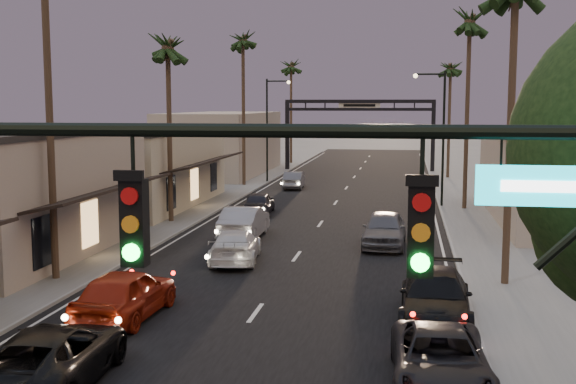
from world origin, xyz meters
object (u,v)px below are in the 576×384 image
(palm_far, at_px, (291,63))
(palm_lc, at_px, (168,40))
(palm_rb, at_px, (470,15))
(traffic_signal, at_px, (486,276))
(palm_ld, at_px, (243,35))
(oncoming_red, at_px, (125,294))
(curbside_near, at_px, (440,360))
(streetlight_right, at_px, (439,127))
(oncoming_silver, at_px, (244,222))
(streetlight_left, at_px, (270,122))
(oncoming_pickup, at_px, (52,356))
(curbside_black, at_px, (435,297))
(palm_rc, at_px, (451,64))
(arch, at_px, (359,117))

(palm_far, bearing_deg, palm_lc, -90.41)
(palm_rb, bearing_deg, palm_lc, -155.06)
(traffic_signal, xyz_separation_m, palm_ld, (-14.29, 51.00, 7.33))
(palm_rb, bearing_deg, oncoming_red, -115.54)
(palm_ld, height_order, curbside_near, palm_ld)
(palm_rb, bearing_deg, streetlight_right, 149.24)
(streetlight_right, bearing_deg, oncoming_silver, -128.19)
(traffic_signal, bearing_deg, streetlight_right, 88.28)
(streetlight_left, xyz_separation_m, oncoming_red, (2.94, -40.34, -4.49))
(oncoming_red, bearing_deg, curbside_near, 159.39)
(streetlight_left, relative_size, oncoming_pickup, 1.65)
(streetlight_right, height_order, oncoming_red, streetlight_right)
(oncoming_red, height_order, oncoming_silver, same)
(palm_rb, bearing_deg, traffic_signal, -94.16)
(palm_lc, xyz_separation_m, oncoming_pickup, (4.96, -23.84, -9.71))
(oncoming_pickup, relative_size, curbside_black, 1.00)
(oncoming_silver, bearing_deg, oncoming_red, 86.38)
(palm_far, relative_size, oncoming_pickup, 2.43)
(oncoming_silver, distance_m, curbside_near, 20.53)
(palm_rc, xyz_separation_m, oncoming_pickup, (-12.24, -51.84, -9.71))
(traffic_signal, xyz_separation_m, curbside_near, (0.05, 9.55, -4.38))
(streetlight_right, xyz_separation_m, palm_rc, (1.68, 19.00, 5.14))
(streetlight_right, bearing_deg, palm_rc, 84.95)
(palm_ld, height_order, curbside_black, palm_ld)
(palm_ld, distance_m, palm_rc, 19.51)
(streetlight_right, bearing_deg, palm_ld, 147.21)
(streetlight_left, xyz_separation_m, palm_far, (-1.38, 20.00, 6.11))
(palm_lc, relative_size, oncoming_pickup, 2.24)
(arch, bearing_deg, palm_far, 136.05)
(traffic_signal, distance_m, oncoming_silver, 29.70)
(curbside_black, bearing_deg, palm_rc, 87.97)
(traffic_signal, bearing_deg, palm_lc, 114.06)
(traffic_signal, height_order, oncoming_red, traffic_signal)
(oncoming_silver, bearing_deg, palm_ld, -78.08)
(traffic_signal, relative_size, palm_lc, 0.70)
(palm_rb, distance_m, curbside_black, 27.66)
(traffic_signal, bearing_deg, palm_rb, 85.84)
(traffic_signal, xyz_separation_m, oncoming_red, (-9.67, 13.66, -4.24))
(palm_lc, distance_m, oncoming_pickup, 26.21)
(streetlight_right, distance_m, palm_ld, 19.78)
(palm_rb, xyz_separation_m, oncoming_silver, (-11.92, -12.02, -11.58))
(traffic_signal, distance_m, streetlight_left, 55.45)
(streetlight_right, height_order, palm_rb, palm_rb)
(palm_rc, relative_size, oncoming_red, 2.48)
(streetlight_left, height_order, curbside_black, streetlight_left)
(traffic_signal, relative_size, oncoming_silver, 1.67)
(streetlight_right, height_order, palm_ld, palm_ld)
(arch, xyz_separation_m, curbside_black, (5.82, -50.94, -4.74))
(palm_rb, height_order, curbside_black, palm_rb)
(palm_ld, bearing_deg, oncoming_silver, -77.09)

